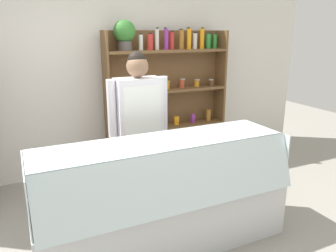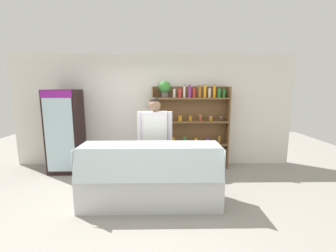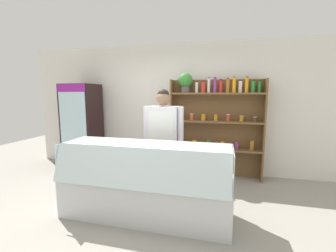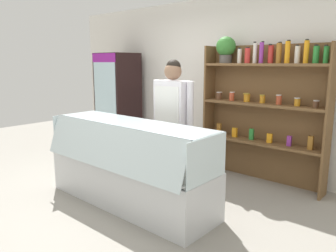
{
  "view_description": "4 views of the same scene",
  "coord_description": "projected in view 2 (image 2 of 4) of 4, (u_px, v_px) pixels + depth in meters",
  "views": [
    {
      "loc": [
        -1.07,
        -2.5,
        1.92
      ],
      "look_at": [
        0.33,
        0.48,
        0.97
      ],
      "focal_mm": 35.0,
      "sensor_mm": 36.0,
      "label": 1
    },
    {
      "loc": [
        0.26,
        -3.55,
        1.91
      ],
      "look_at": [
        0.33,
        0.52,
        1.21
      ],
      "focal_mm": 24.0,
      "sensor_mm": 36.0,
      "label": 2
    },
    {
      "loc": [
        1.03,
        -2.8,
        1.66
      ],
      "look_at": [
        0.17,
        0.63,
        1.15
      ],
      "focal_mm": 24.0,
      "sensor_mm": 36.0,
      "label": 3
    },
    {
      "loc": [
        2.87,
        -2.6,
        1.7
      ],
      "look_at": [
        0.05,
        0.62,
        0.86
      ],
      "focal_mm": 35.0,
      "sensor_mm": 36.0,
      "label": 4
    }
  ],
  "objects": [
    {
      "name": "ground_plane",
      "position": [
        149.0,
        201.0,
        3.82
      ],
      "size": [
        12.0,
        12.0,
        0.0
      ],
      "primitive_type": "plane",
      "color": "gray"
    },
    {
      "name": "back_wall",
      "position": [
        154.0,
        111.0,
        5.53
      ],
      "size": [
        6.8,
        0.1,
        2.7
      ],
      "primitive_type": "cube",
      "color": "white",
      "rests_on": "ground"
    },
    {
      "name": "drinks_fridge",
      "position": [
        65.0,
        131.0,
        5.08
      ],
      "size": [
        0.69,
        0.62,
        1.87
      ],
      "color": "black",
      "rests_on": "ground"
    },
    {
      "name": "shelving_unit",
      "position": [
        187.0,
        119.0,
        5.3
      ],
      "size": [
        1.79,
        0.29,
        2.07
      ],
      "color": "brown",
      "rests_on": "ground"
    },
    {
      "name": "deli_display_case",
      "position": [
        150.0,
        186.0,
        3.69
      ],
      "size": [
        2.27,
        0.75,
        1.01
      ],
      "color": "silver",
      "rests_on": "ground"
    },
    {
      "name": "shop_clerk",
      "position": [
        155.0,
        134.0,
        4.31
      ],
      "size": [
        0.67,
        0.25,
        1.74
      ],
      "color": "#2D2D38",
      "rests_on": "ground"
    }
  ]
}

